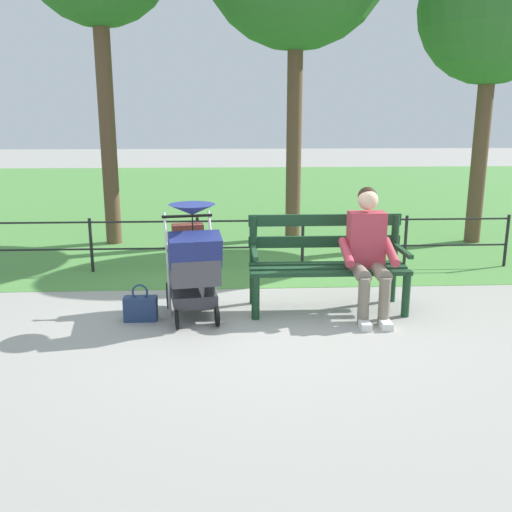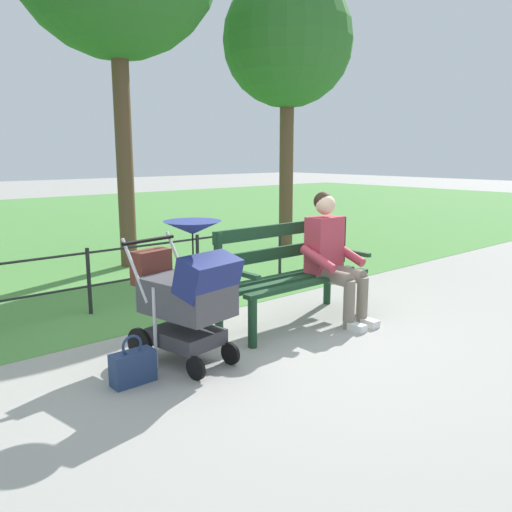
# 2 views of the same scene
# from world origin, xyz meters

# --- Properties ---
(ground_plane) EXTENTS (60.00, 60.00, 0.00)m
(ground_plane) POSITION_xyz_m (0.00, 0.00, 0.00)
(ground_plane) COLOR #9E9B93
(grass_lawn) EXTENTS (40.00, 16.00, 0.01)m
(grass_lawn) POSITION_xyz_m (0.00, -8.80, 0.00)
(grass_lawn) COLOR #518E42
(grass_lawn) RESTS_ON ground
(park_bench) EXTENTS (1.60, 0.60, 0.96)m
(park_bench) POSITION_xyz_m (-0.73, -0.12, 0.53)
(park_bench) COLOR #193D23
(park_bench) RESTS_ON ground
(person_on_bench) EXTENTS (0.53, 0.74, 1.28)m
(person_on_bench) POSITION_xyz_m (-1.10, 0.11, 0.68)
(person_on_bench) COLOR slate
(person_on_bench) RESTS_ON ground
(stroller) EXTENTS (0.63, 0.95, 1.15)m
(stroller) POSITION_xyz_m (0.63, 0.13, 0.59)
(stroller) COLOR black
(stroller) RESTS_ON ground
(handbag) EXTENTS (0.32, 0.14, 0.37)m
(handbag) POSITION_xyz_m (1.15, 0.18, 0.13)
(handbag) COLOR navy
(handbag) RESTS_ON ground
(park_fence) EXTENTS (6.83, 0.04, 0.70)m
(park_fence) POSITION_xyz_m (0.00, -1.63, 0.42)
(park_fence) COLOR black
(park_fence) RESTS_ON ground
(tree_behind_fence) EXTENTS (2.16, 2.16, 4.56)m
(tree_behind_fence) POSITION_xyz_m (-3.61, -3.14, 3.45)
(tree_behind_fence) COLOR brown
(tree_behind_fence) RESTS_ON ground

